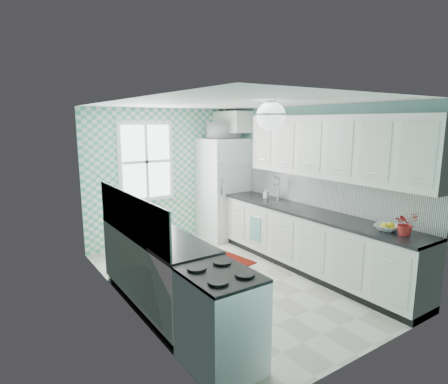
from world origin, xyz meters
TOP-DOWN VIEW (x-y plane):
  - floor at (0.00, 0.00)m, footprint 3.00×4.40m
  - ceiling at (0.00, 0.00)m, footprint 3.00×4.40m
  - wall_back at (0.00, 2.21)m, footprint 3.00×0.02m
  - wall_front at (0.00, -2.21)m, footprint 3.00×0.02m
  - wall_left at (-1.51, 0.00)m, footprint 0.02×4.40m
  - wall_right at (1.51, 0.00)m, footprint 0.02×4.40m
  - accent_wall at (0.00, 2.19)m, footprint 3.00×0.01m
  - window at (-0.35, 2.16)m, footprint 1.04×0.05m
  - backsplash_right at (1.49, -0.40)m, footprint 0.02×3.60m
  - backsplash_left at (-1.49, -0.07)m, footprint 0.02×2.15m
  - upper_cabinets_right at (1.33, -0.60)m, footprint 0.33×3.20m
  - upper_cabinet_fridge at (1.30, 1.83)m, footprint 0.40×0.74m
  - ceiling_light at (0.00, -0.80)m, footprint 0.34×0.34m
  - base_cabinets_right at (1.20, -0.40)m, footprint 0.60×3.60m
  - countertop_right at (1.19, -0.40)m, footprint 0.63×3.60m
  - base_cabinets_left at (-1.20, -0.07)m, footprint 0.60×2.15m
  - countertop_left at (-1.19, -0.07)m, footprint 0.63×2.15m
  - fridge at (1.11, 1.82)m, footprint 0.84×0.83m
  - stove at (-1.20, -1.54)m, footprint 0.60×0.75m
  - sink at (1.20, 0.51)m, footprint 0.45×0.38m
  - rug at (0.33, 0.69)m, footprint 0.78×1.01m
  - dish_towel at (0.89, 0.55)m, footprint 0.06×0.27m
  - fruit_bowl at (1.20, -1.63)m, footprint 0.33×0.33m
  - potted_plant at (1.20, -1.86)m, footprint 0.32×0.29m
  - soap_bottle at (1.25, 0.72)m, footprint 0.09×0.10m
  - microwave at (1.11, 1.82)m, footprint 0.57×0.40m

SIDE VIEW (x-z plane):
  - floor at x=0.00m, z-range -0.02..0.00m
  - rug at x=0.33m, z-range 0.00..0.02m
  - base_cabinets_right at x=1.20m, z-range 0.00..0.90m
  - base_cabinets_left at x=-1.20m, z-range 0.00..0.90m
  - stove at x=-1.20m, z-range 0.02..0.93m
  - dish_towel at x=0.89m, z-range 0.28..0.68m
  - countertop_right at x=1.19m, z-range 0.90..0.94m
  - countertop_left at x=-1.19m, z-range 0.90..0.94m
  - sink at x=1.20m, z-range 0.67..1.20m
  - fridge at x=1.11m, z-range 0.00..1.94m
  - fruit_bowl at x=1.20m, z-range 0.94..1.01m
  - soap_bottle at x=1.25m, z-range 0.94..1.11m
  - potted_plant at x=1.20m, z-range 0.94..1.23m
  - backsplash_right at x=1.49m, z-range 0.94..1.45m
  - backsplash_left at x=-1.49m, z-range 0.94..1.45m
  - wall_back at x=0.00m, z-range 0.00..2.50m
  - wall_front at x=0.00m, z-range 0.00..2.50m
  - wall_left at x=-1.51m, z-range 0.00..2.50m
  - wall_right at x=1.51m, z-range 0.00..2.50m
  - accent_wall at x=0.00m, z-range 0.00..2.50m
  - window at x=-0.35m, z-range 0.83..2.27m
  - upper_cabinets_right at x=1.33m, z-range 1.45..2.35m
  - microwave at x=1.11m, z-range 1.94..2.25m
  - upper_cabinet_fridge at x=1.30m, z-range 2.05..2.45m
  - ceiling_light at x=0.00m, z-range 2.15..2.50m
  - ceiling at x=0.00m, z-range 2.50..2.52m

